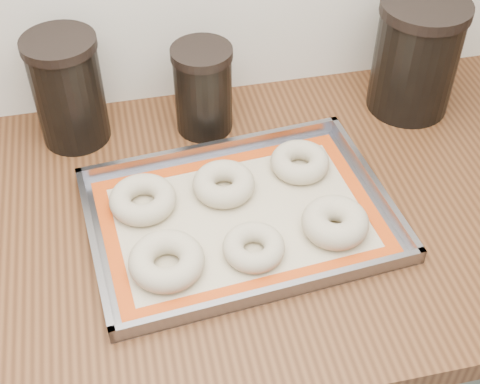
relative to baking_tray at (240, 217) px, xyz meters
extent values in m
cube|color=slate|center=(0.12, 0.02, -0.48)|extent=(3.00, 0.65, 0.86)
cube|color=brown|center=(0.12, 0.02, -0.03)|extent=(3.06, 0.68, 0.04)
cube|color=gray|center=(0.00, 0.00, 0.00)|extent=(0.49, 0.37, 0.00)
cube|color=gray|center=(-0.01, 0.16, 0.01)|extent=(0.46, 0.05, 0.02)
cube|color=gray|center=(0.01, -0.16, 0.01)|extent=(0.46, 0.05, 0.02)
cube|color=gray|center=(-0.22, -0.02, 0.01)|extent=(0.04, 0.33, 0.02)
cube|color=gray|center=(0.22, 0.02, 0.01)|extent=(0.04, 0.33, 0.02)
cube|color=#C6B793|center=(0.00, 0.00, 0.00)|extent=(0.44, 0.33, 0.00)
cube|color=#C9410D|center=(-0.01, 0.13, 0.00)|extent=(0.42, 0.06, 0.00)
cube|color=#C9410D|center=(0.01, -0.13, 0.00)|extent=(0.42, 0.06, 0.00)
cube|color=#C9410D|center=(-0.20, -0.02, 0.00)|extent=(0.04, 0.25, 0.00)
cube|color=#C9410D|center=(0.20, 0.02, 0.00)|extent=(0.04, 0.25, 0.00)
torus|color=beige|center=(-0.12, -0.08, 0.02)|extent=(0.14, 0.14, 0.04)
torus|color=beige|center=(0.00, -0.08, 0.01)|extent=(0.10, 0.10, 0.03)
torus|color=beige|center=(0.13, -0.06, 0.02)|extent=(0.12, 0.12, 0.04)
torus|color=beige|center=(-0.14, 0.05, 0.01)|extent=(0.13, 0.13, 0.03)
torus|color=beige|center=(-0.01, 0.06, 0.02)|extent=(0.13, 0.13, 0.04)
torus|color=beige|center=(0.12, 0.09, 0.01)|extent=(0.10, 0.10, 0.03)
cylinder|color=black|center=(-0.24, 0.26, 0.08)|extent=(0.12, 0.12, 0.18)
cylinder|color=black|center=(-0.24, 0.26, 0.18)|extent=(0.12, 0.12, 0.02)
cylinder|color=black|center=(-0.01, 0.24, 0.07)|extent=(0.10, 0.10, 0.14)
cylinder|color=black|center=(-0.01, 0.24, 0.15)|extent=(0.10, 0.10, 0.02)
cylinder|color=black|center=(0.37, 0.22, 0.09)|extent=(0.15, 0.15, 0.19)
cylinder|color=black|center=(0.37, 0.22, 0.19)|extent=(0.15, 0.15, 0.02)
camera|label=1|loc=(-0.15, -0.70, 0.75)|focal=50.00mm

